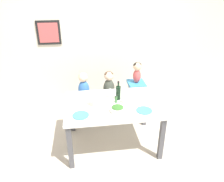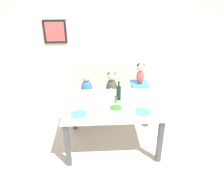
{
  "view_description": "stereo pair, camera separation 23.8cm",
  "coord_description": "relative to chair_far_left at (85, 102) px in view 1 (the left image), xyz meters",
  "views": [
    {
      "loc": [
        -0.42,
        -2.89,
        2.44
      ],
      "look_at": [
        0.0,
        0.08,
        0.94
      ],
      "focal_mm": 35.0,
      "sensor_mm": 36.0,
      "label": 1
    },
    {
      "loc": [
        -0.18,
        -2.91,
        2.44
      ],
      "look_at": [
        0.0,
        0.08,
        0.94
      ],
      "focal_mm": 35.0,
      "sensor_mm": 36.0,
      "label": 2
    }
  ],
  "objects": [
    {
      "name": "wine_bottle",
      "position": [
        0.54,
        -0.62,
        0.48
      ],
      "size": [
        0.08,
        0.08,
        0.31
      ],
      "color": "black",
      "rests_on": "dining_table"
    },
    {
      "name": "ground_plane",
      "position": [
        0.43,
        -0.75,
        -0.4
      ],
      "size": [
        14.0,
        14.0,
        0.0
      ],
      "primitive_type": "plane",
      "color": "#BCB2A3"
    },
    {
      "name": "wine_glass_near",
      "position": [
        0.62,
        -0.76,
        0.48
      ],
      "size": [
        0.06,
        0.06,
        0.16
      ],
      "color": "white",
      "rests_on": "dining_table"
    },
    {
      "name": "chair_far_center",
      "position": [
        0.47,
        0.0,
        0.0
      ],
      "size": [
        0.37,
        0.43,
        0.47
      ],
      "color": "silver",
      "rests_on": "ground_plane"
    },
    {
      "name": "salad_bowl_large",
      "position": [
        0.46,
        -0.99,
        0.41
      ],
      "size": [
        0.21,
        0.21,
        0.1
      ],
      "color": "silver",
      "rests_on": "dining_table"
    },
    {
      "name": "paper_towel_roll",
      "position": [
        0.16,
        -0.79,
        0.48
      ],
      "size": [
        0.12,
        0.12,
        0.24
      ],
      "color": "white",
      "rests_on": "dining_table"
    },
    {
      "name": "dinner_plate_front_right",
      "position": [
        0.85,
        -1.02,
        0.37
      ],
      "size": [
        0.23,
        0.23,
        0.01
      ],
      "color": "teal",
      "rests_on": "dining_table"
    },
    {
      "name": "person_child_center",
      "position": [
        0.47,
        0.0,
        0.35
      ],
      "size": [
        0.21,
        0.19,
        0.52
      ],
      "color": "#3D4238",
      "rests_on": "chair_far_center"
    },
    {
      "name": "chair_right_highchair",
      "position": [
        0.99,
        0.0,
        0.18
      ],
      "size": [
        0.31,
        0.37,
        0.75
      ],
      "color": "silver",
      "rests_on": "ground_plane"
    },
    {
      "name": "wine_glass_far",
      "position": [
        0.42,
        -0.55,
        0.48
      ],
      "size": [
        0.06,
        0.06,
        0.16
      ],
      "color": "white",
      "rests_on": "dining_table"
    },
    {
      "name": "dinner_plate_front_left",
      "position": [
        -0.06,
        -1.02,
        0.37
      ],
      "size": [
        0.23,
        0.23,
        0.01
      ],
      "color": "teal",
      "rests_on": "dining_table"
    },
    {
      "name": "chair_far_left",
      "position": [
        0.0,
        0.0,
        0.0
      ],
      "size": [
        0.37,
        0.43,
        0.47
      ],
      "color": "silver",
      "rests_on": "ground_plane"
    },
    {
      "name": "dinner_plate_back_right",
      "position": [
        0.89,
        -0.45,
        0.37
      ],
      "size": [
        0.23,
        0.23,
        0.01
      ],
      "color": "silver",
      "rests_on": "dining_table"
    },
    {
      "name": "dining_table",
      "position": [
        0.43,
        -0.75,
        0.26
      ],
      "size": [
        1.45,
        1.02,
        0.76
      ],
      "color": "white",
      "rests_on": "ground_plane"
    },
    {
      "name": "wall_back",
      "position": [
        0.43,
        0.73,
        0.95
      ],
      "size": [
        10.0,
        0.09,
        2.7
      ],
      "color": "beige",
      "rests_on": "ground_plane"
    },
    {
      "name": "dinner_plate_back_left",
      "position": [
        0.0,
        -0.51,
        0.37
      ],
      "size": [
        0.23,
        0.23,
        0.01
      ],
      "color": "silver",
      "rests_on": "dining_table"
    },
    {
      "name": "person_child_left",
      "position": [
        0.0,
        0.0,
        0.35
      ],
      "size": [
        0.21,
        0.19,
        0.52
      ],
      "color": "#3366B2",
      "rests_on": "chair_far_left"
    },
    {
      "name": "condiment_bottle_hot_sauce",
      "position": [
        0.48,
        -0.72,
        0.42
      ],
      "size": [
        0.04,
        0.04,
        0.13
      ],
      "color": "#336633",
      "rests_on": "dining_table"
    },
    {
      "name": "person_baby_right",
      "position": [
        0.99,
        0.0,
        0.58
      ],
      "size": [
        0.15,
        0.15,
        0.39
      ],
      "color": "#C64C4C",
      "rests_on": "chair_right_highchair"
    }
  ]
}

